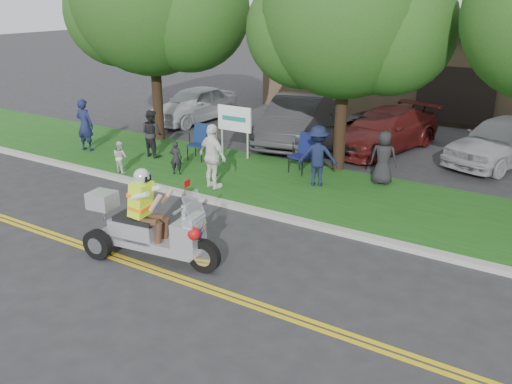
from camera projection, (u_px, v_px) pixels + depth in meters
The scene contains 24 objects.
ground at pixel (170, 260), 11.08m from camera, with size 120.00×120.00×0.00m, color #28282B.
centerline_near at pixel (150, 271), 10.62m from camera, with size 60.00×0.10×0.01m, color gold.
centerline_far at pixel (156, 268), 10.74m from camera, with size 60.00×0.10×0.01m, color gold.
curb at pixel (251, 210), 13.48m from camera, with size 60.00×0.25×0.12m, color #A8A89E.
grass_verge at pixel (292, 185), 15.18m from camera, with size 60.00×4.00×0.10m, color #174D14.
commercial_building at pixel (479, 66), 24.42m from camera, with size 18.00×8.20×4.00m.
tree_left at pixel (153, 1), 18.20m from camera, with size 6.62×5.40×7.78m.
tree_mid at pixel (348, 20), 15.00m from camera, with size 5.88×4.80×7.05m.
business_sign at pixel (234, 121), 17.33m from camera, with size 1.25×0.06×1.75m.
trike_scooter at pixel (147, 229), 10.89m from camera, with size 2.98×1.10×1.95m.
lawn_chair_a at pixel (304, 151), 15.97m from camera, with size 0.73×0.75×1.15m.
lawn_chair_b at pixel (200, 139), 17.25m from camera, with size 0.65×0.67×1.12m.
spectator_adult_left at pixel (85, 125), 18.10m from camera, with size 0.63×0.42×1.74m, color #171C41.
spectator_adult_mid at pixel (152, 133), 17.48m from camera, with size 0.74×0.57×1.52m, color black.
spectator_adult_right at pixel (213, 156), 14.58m from camera, with size 1.04×0.43×1.77m, color white.
spectator_chair_a at pixel (318, 156), 14.80m from camera, with size 1.08×0.62×1.68m, color #131936.
spectator_chair_b at pixel (384, 158), 14.92m from camera, with size 0.74×0.48×1.51m, color black.
child_left at pixel (176, 158), 15.81m from camera, with size 0.36×0.24×1.00m, color black.
child_right at pixel (120, 157), 15.98m from camera, with size 0.46×0.36×0.95m, color silver.
parked_car_far_left at pixel (194, 104), 22.65m from camera, with size 1.73×4.31×1.47m, color silver.
parked_car_left at pixel (297, 120), 19.44m from camera, with size 1.77×5.06×1.67m, color #2E2E31.
parked_car_mid at pixel (366, 132), 18.66m from camera, with size 2.03×4.41×1.23m, color black.
parked_car_right at pixel (384, 130), 18.56m from camera, with size 1.97×4.84×1.40m, color #501412.
parked_car_far_right at pixel (502, 140), 17.03m from camera, with size 1.80×4.48×1.53m, color #A6A8AD.
Camera 1 is at (6.79, -7.43, 5.15)m, focal length 38.00 mm.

